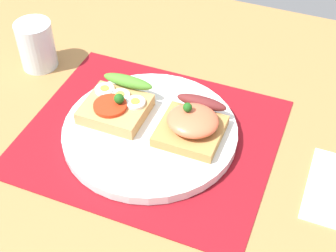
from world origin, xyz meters
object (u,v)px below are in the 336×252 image
object	(u,v)px
sandwich_egg_tomato	(117,104)
drinking_glass	(36,45)
plate	(150,132)
sandwich_salmon	(193,123)

from	to	relation	value
sandwich_egg_tomato	drinking_glass	xyz separation A→B (cm)	(-19.69, 7.88, 1.00)
plate	drinking_glass	bearing A→B (deg)	159.94
plate	sandwich_egg_tomato	distance (cm)	6.85
plate	sandwich_salmon	xyz separation A→B (cm)	(6.35, 1.54, 2.72)
sandwich_egg_tomato	sandwich_salmon	world-z (taller)	sandwich_salmon
sandwich_egg_tomato	drinking_glass	distance (cm)	21.23
sandwich_egg_tomato	drinking_glass	size ratio (longest dim) A/B	1.19
sandwich_egg_tomato	sandwich_salmon	xyz separation A→B (cm)	(12.61, -0.05, 0.42)
sandwich_salmon	drinking_glass	size ratio (longest dim) A/B	1.21
sandwich_salmon	drinking_glass	bearing A→B (deg)	166.20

